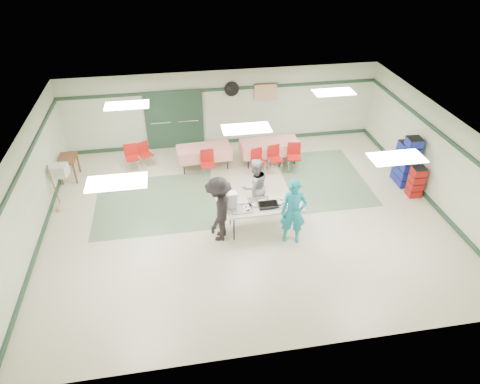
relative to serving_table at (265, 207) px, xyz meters
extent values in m
plane|color=beige|center=(-0.38, 0.67, -0.72)|extent=(11.00, 11.00, 0.00)
plane|color=silver|center=(-0.38, 0.67, 1.98)|extent=(11.00, 11.00, 0.00)
plane|color=beige|center=(-0.38, 5.17, 0.63)|extent=(11.00, 0.00, 11.00)
plane|color=beige|center=(-0.38, -3.83, 0.63)|extent=(11.00, 0.00, 11.00)
plane|color=beige|center=(-5.88, 0.67, 0.63)|extent=(0.00, 9.00, 9.00)
plane|color=beige|center=(5.12, 0.67, 0.63)|extent=(0.00, 9.00, 9.00)
cube|color=#203A29|center=(-0.38, 5.14, 1.33)|extent=(11.00, 0.06, 0.10)
cube|color=#203A29|center=(-0.38, 5.14, -0.66)|extent=(11.00, 0.06, 0.12)
cube|color=#203A29|center=(-5.85, 0.67, 1.33)|extent=(0.06, 9.00, 0.10)
cube|color=#203A29|center=(-5.85, 0.67, -0.66)|extent=(0.06, 9.00, 0.12)
cube|color=#203A29|center=(5.09, 0.67, 1.33)|extent=(0.06, 9.00, 0.10)
cube|color=#203A29|center=(5.09, 0.67, -0.66)|extent=(0.06, 9.00, 0.12)
cube|color=#64825F|center=(-2.88, 1.67, -0.72)|extent=(3.50, 3.00, 0.01)
cube|color=#64825F|center=(2.42, 2.17, -0.72)|extent=(2.50, 3.50, 0.01)
cube|color=gray|center=(-2.58, 5.11, 0.33)|extent=(0.90, 0.06, 2.10)
cube|color=gray|center=(-1.63, 5.11, 0.33)|extent=(0.90, 0.06, 2.10)
cube|color=#203A29|center=(-2.11, 5.09, 0.33)|extent=(2.00, 0.03, 2.15)
cylinder|color=black|center=(-0.08, 5.11, 1.33)|extent=(0.50, 0.10, 0.50)
cube|color=#D2B583|center=(1.12, 5.11, 1.13)|extent=(0.80, 0.02, 0.60)
cube|color=#AFB0AA|center=(0.00, 0.00, 0.02)|extent=(2.02, 0.83, 0.04)
cylinder|color=black|center=(-0.87, -0.33, -0.36)|extent=(0.04, 0.04, 0.72)
cylinder|color=black|center=(0.87, -0.32, -0.36)|extent=(0.04, 0.04, 0.72)
cylinder|color=black|center=(-0.87, 0.32, -0.36)|extent=(0.04, 0.04, 0.72)
cylinder|color=black|center=(0.87, 0.33, -0.36)|extent=(0.04, 0.04, 0.72)
cube|color=silver|center=(0.54, -0.02, 0.05)|extent=(0.59, 0.45, 0.02)
cube|color=silver|center=(-0.11, 0.14, 0.05)|extent=(0.58, 0.44, 0.02)
cube|color=silver|center=(-0.61, -0.07, 0.05)|extent=(0.55, 0.42, 0.02)
cube|color=black|center=(0.08, -0.05, 0.08)|extent=(0.52, 0.33, 0.08)
cube|color=white|center=(-0.84, 0.09, 0.26)|extent=(0.24, 0.22, 0.43)
imported|color=teal|center=(0.61, -0.59, 0.18)|extent=(0.74, 0.57, 1.80)
imported|color=gray|center=(-0.09, 0.84, 0.11)|extent=(0.97, 0.86, 1.66)
imported|color=black|center=(-1.22, -0.17, 0.19)|extent=(1.02, 1.33, 1.81)
cube|color=red|center=(0.95, 3.50, 0.02)|extent=(1.95, 0.89, 0.05)
cube|color=red|center=(0.95, 3.50, -0.17)|extent=(1.95, 0.91, 0.40)
cylinder|color=black|center=(0.16, 3.16, -0.36)|extent=(0.04, 0.04, 0.72)
cylinder|color=black|center=(1.76, 3.21, -0.36)|extent=(0.04, 0.04, 0.72)
cylinder|color=black|center=(0.14, 3.80, -0.36)|extent=(0.04, 0.04, 0.72)
cylinder|color=black|center=(1.74, 3.85, -0.36)|extent=(0.04, 0.04, 0.72)
cube|color=red|center=(-1.25, 3.50, 0.02)|extent=(1.77, 0.86, 0.05)
cube|color=red|center=(-1.25, 3.50, -0.17)|extent=(1.77, 0.88, 0.40)
cylinder|color=black|center=(-1.95, 3.17, -0.36)|extent=(0.04, 0.04, 0.72)
cylinder|color=black|center=(-0.52, 3.26, -0.36)|extent=(0.04, 0.04, 0.72)
cylinder|color=black|center=(-1.99, 3.74, -0.36)|extent=(0.04, 0.04, 0.72)
cylinder|color=black|center=(-0.55, 3.83, -0.36)|extent=(0.04, 0.04, 0.72)
cube|color=#B40E14|center=(0.99, 2.85, -0.27)|extent=(0.48, 0.48, 0.04)
cube|color=#B40E14|center=(0.96, 3.03, -0.04)|extent=(0.41, 0.12, 0.41)
cylinder|color=silver|center=(0.86, 2.66, -0.50)|extent=(0.02, 0.02, 0.43)
cylinder|color=silver|center=(1.19, 2.72, -0.50)|extent=(0.02, 0.02, 0.43)
cylinder|color=silver|center=(0.80, 2.98, -0.50)|extent=(0.02, 0.02, 0.43)
cylinder|color=silver|center=(1.12, 3.04, -0.50)|extent=(0.02, 0.02, 0.43)
cube|color=#B40E14|center=(0.44, 2.85, -0.30)|extent=(0.47, 0.47, 0.04)
cube|color=#B40E14|center=(0.39, 3.02, -0.09)|extent=(0.38, 0.14, 0.38)
cylinder|color=silver|center=(0.33, 2.66, -0.52)|extent=(0.02, 0.02, 0.40)
cylinder|color=silver|center=(0.63, 2.74, -0.52)|extent=(0.02, 0.02, 0.40)
cylinder|color=silver|center=(0.25, 2.96, -0.52)|extent=(0.02, 0.02, 0.40)
cylinder|color=silver|center=(0.55, 3.04, -0.52)|extent=(0.02, 0.02, 0.40)
cube|color=#B40E14|center=(1.61, 2.85, -0.25)|extent=(0.50, 0.50, 0.04)
cube|color=#B40E14|center=(1.64, 3.04, -0.02)|extent=(0.43, 0.12, 0.43)
cylinder|color=silver|center=(1.41, 2.72, -0.50)|extent=(0.02, 0.02, 0.45)
cylinder|color=silver|center=(1.74, 2.65, -0.50)|extent=(0.02, 0.02, 0.45)
cylinder|color=silver|center=(1.47, 3.05, -0.50)|extent=(0.02, 0.02, 0.45)
cylinder|color=silver|center=(1.81, 2.99, -0.50)|extent=(0.02, 0.02, 0.45)
cube|color=#B40E14|center=(-1.19, 2.85, -0.25)|extent=(0.44, 0.44, 0.04)
cube|color=#B40E14|center=(-1.20, 3.04, -0.02)|extent=(0.42, 0.05, 0.42)
cylinder|color=silver|center=(-1.36, 2.68, -0.50)|extent=(0.02, 0.02, 0.44)
cylinder|color=silver|center=(-1.02, 2.69, -0.50)|extent=(0.02, 0.02, 0.44)
cylinder|color=silver|center=(-1.37, 3.01, -0.50)|extent=(0.02, 0.02, 0.44)
cylinder|color=silver|center=(-1.03, 3.03, -0.50)|extent=(0.02, 0.02, 0.44)
cube|color=#B40E14|center=(-3.15, 3.90, -0.29)|extent=(0.53, 0.53, 0.04)
cube|color=#B40E14|center=(-3.24, 4.05, -0.07)|extent=(0.36, 0.23, 0.39)
cylinder|color=silver|center=(-3.21, 3.69, -0.51)|extent=(0.02, 0.02, 0.41)
cylinder|color=silver|center=(-2.94, 3.84, -0.51)|extent=(0.02, 0.02, 0.41)
cylinder|color=silver|center=(-3.36, 3.96, -0.51)|extent=(0.02, 0.02, 0.41)
cylinder|color=silver|center=(-3.09, 4.11, -0.51)|extent=(0.02, 0.02, 0.41)
cube|color=#B40E14|center=(-3.58, 3.70, -0.27)|extent=(0.49, 0.49, 0.04)
cube|color=#B40E14|center=(-3.62, 3.88, -0.04)|extent=(0.41, 0.13, 0.41)
cylinder|color=silver|center=(-3.71, 3.50, -0.50)|extent=(0.02, 0.02, 0.43)
cylinder|color=silver|center=(-3.38, 3.57, -0.50)|extent=(0.02, 0.02, 0.43)
cylinder|color=silver|center=(-3.78, 3.83, -0.50)|extent=(0.02, 0.02, 0.43)
cylinder|color=silver|center=(-3.45, 3.90, -0.50)|extent=(0.02, 0.02, 0.43)
cube|color=navy|center=(4.77, 1.70, -0.05)|extent=(0.41, 0.41, 1.34)
cube|color=maroon|center=(4.77, 0.80, -0.24)|extent=(0.39, 0.39, 0.97)
cube|color=navy|center=(4.77, 1.37, 0.10)|extent=(0.45, 0.45, 1.64)
cube|color=brown|center=(-5.53, 3.53, 0.00)|extent=(0.55, 0.84, 0.05)
cube|color=brown|center=(-5.75, 3.19, -0.37)|extent=(0.05, 0.05, 0.70)
cube|color=brown|center=(-5.32, 3.18, -0.37)|extent=(0.05, 0.05, 0.70)
cube|color=brown|center=(-5.74, 3.87, -0.37)|extent=(0.05, 0.05, 0.70)
cube|color=brown|center=(-5.31, 3.87, -0.37)|extent=(0.05, 0.05, 0.70)
cube|color=#B7B7B2|center=(-5.53, 2.45, 0.20)|extent=(0.50, 0.46, 0.36)
cylinder|color=brown|center=(-5.61, 1.88, 0.05)|extent=(0.05, 0.24, 1.47)
camera|label=1|loc=(-2.14, -8.83, 6.58)|focal=32.00mm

